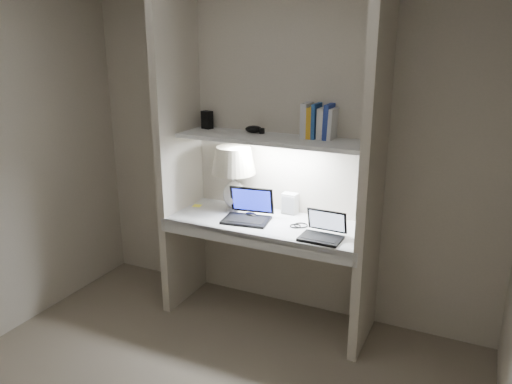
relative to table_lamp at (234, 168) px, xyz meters
The scene contains 17 objects.
back_wall 0.40m from the table_lamp, 24.78° to the left, with size 3.20×0.01×2.50m, color beige.
alcove_panel_left 0.44m from the table_lamp, 163.00° to the right, with size 0.06×0.55×2.50m, color beige.
alcove_panel_right 1.08m from the table_lamp, ahead, with size 0.06×0.55×2.50m, color beige.
desk 0.50m from the table_lamp, 20.08° to the right, with size 1.40×0.55×0.04m, color white.
desk_apron 0.63m from the table_lamp, 48.93° to the right, with size 1.46×0.03×0.10m, color silver.
shelf 0.42m from the table_lamp, ahead, with size 1.40×0.36×0.03m, color silver.
strip_light 0.40m from the table_lamp, ahead, with size 0.60×0.04×0.01m, color white.
table_lamp is the anchor object (origin of this frame).
laptop_main 0.37m from the table_lamp, 36.46° to the right, with size 0.36×0.33×0.22m.
laptop_netbook 0.88m from the table_lamp, 17.40° to the right, with size 0.28×0.24×0.17m.
speaker 0.50m from the table_lamp, 14.00° to the left, with size 0.11×0.08×0.16m, color silver.
mouse 0.38m from the table_lamp, 27.28° to the right, with size 0.10×0.06×0.04m, color black.
cable_coil 0.68m from the table_lamp, 10.62° to the right, with size 0.10×0.10×0.01m, color black.
sticky_note 0.45m from the table_lamp, behind, with size 0.06×0.06×0.00m, color #FFF635.
book_row 0.73m from the table_lamp, ahead, with size 0.23×0.16×0.24m.
shelf_box 0.43m from the table_lamp, 163.58° to the left, with size 0.08×0.06×0.13m, color black.
shelf_gadget 0.33m from the table_lamp, 26.08° to the left, with size 0.12×0.09×0.05m, color black.
Camera 1 is at (1.36, -1.85, 2.03)m, focal length 35.00 mm.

